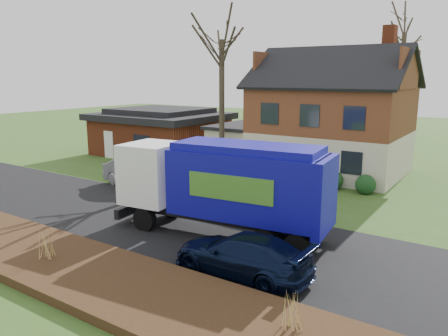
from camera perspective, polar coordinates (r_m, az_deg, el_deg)
The scene contains 12 objects.
ground at distance 19.12m, azimuth -7.21°, elevation -7.27°, with size 120.00×120.00×0.00m, color #37531B.
road at distance 19.11m, azimuth -7.21°, elevation -7.25°, with size 80.00×7.00×0.02m, color black.
mulch_verge at distance 15.74m, azimuth -20.18°, elevation -11.69°, with size 80.00×3.50×0.30m, color black.
main_house at distance 29.48m, azimuth 12.98°, elevation 7.31°, with size 12.95×8.95×9.26m.
ranch_house at distance 36.03m, azimuth -8.26°, elevation 4.74°, with size 9.80×8.20×3.70m.
garbage_truck at distance 17.04m, azimuth 0.13°, elevation -1.95°, with size 9.00×3.34×3.77m.
silver_sedan at distance 25.16m, azimuth -10.90°, elevation -0.70°, with size 1.79×5.13×1.69m, color #93969A.
navy_wagon at distance 14.21m, azimuth 2.36°, elevation -11.23°, with size 1.90×4.67×1.35m, color black.
tree_front_west at distance 28.72m, azimuth -0.30°, elevation 18.91°, with size 3.98×3.98×11.82m.
tree_back at distance 37.41m, azimuth 22.68°, elevation 17.80°, with size 4.03×4.03×12.77m.
grass_clump_mid at distance 15.83m, azimuth -22.20°, elevation -9.30°, with size 0.34×0.28×0.94m.
grass_clump_east at distance 11.14m, azimuth 9.14°, elevation -17.77°, with size 0.38×0.31×0.94m.
Camera 1 is at (11.91, -13.58, 6.27)m, focal length 35.00 mm.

